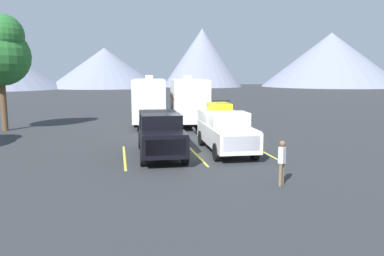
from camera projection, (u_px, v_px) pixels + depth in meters
ground_plane at (195, 153)px, 19.23m from camera, size 240.00×240.00×0.00m
pickup_truck_a at (160, 132)px, 18.76m from camera, size 2.31×5.96×2.13m
pickup_truck_b at (225, 129)px, 19.70m from camera, size 2.28×5.83×2.63m
lot_stripe_a at (124, 157)px, 18.39m from camera, size 0.12×5.50×0.01m
lot_stripe_b at (196, 154)px, 19.08m from camera, size 0.12×5.50×0.01m
lot_stripe_c at (262, 151)px, 19.76m from camera, size 0.12×5.50×0.01m
camper_trailer_a at (149, 99)px, 29.30m from camera, size 3.02×8.30×3.93m
camper_trailer_b at (189, 100)px, 29.11m from camera, size 3.17×7.82×3.92m
person_a at (282, 160)px, 13.60m from camera, size 0.31×0.31×1.67m
tree_a at (1, 51)px, 26.03m from camera, size 4.09×4.09×8.11m
mountain_ridge at (169, 61)px, 109.75m from camera, size 152.08×43.02×17.84m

